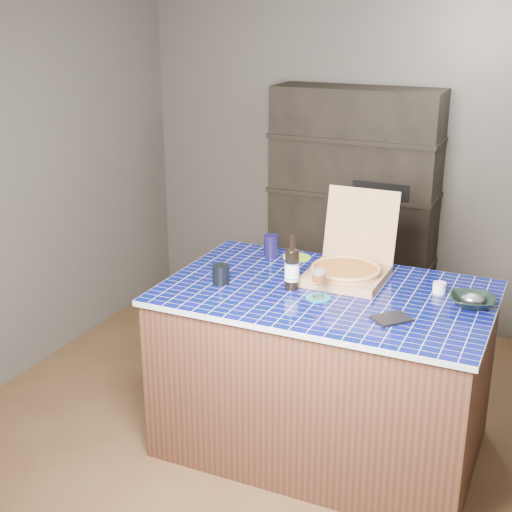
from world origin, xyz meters
The scene contains 14 objects.
room centered at (0.00, 0.00, 1.25)m, with size 3.50×3.50×3.50m.
shelving_unit centered at (0.00, 1.53, 0.90)m, with size 1.20×0.41×1.80m.
kitchen_island centered at (0.36, -0.09, 0.47)m, with size 1.70×1.08×0.93m.
pizza_box centered at (0.41, 0.11, 0.99)m, with size 0.41×0.50×0.45m.
mead_bottle centered at (0.18, -0.15, 1.05)m, with size 0.08×0.08×0.30m.
teal_trivet centered at (0.36, -0.21, 0.93)m, with size 0.13×0.13×0.01m, color #176F7A.
wine_glass centered at (0.36, -0.21, 1.05)m, with size 0.07×0.07×0.16m.
tumbler centered at (-0.19, -0.23, 0.98)m, with size 0.09×0.09×0.10m, color black.
dvd_case centered at (0.76, -0.32, 0.94)m, with size 0.12×0.17×0.01m, color black.
bowl centered at (1.08, 0.01, 0.96)m, with size 0.22×0.22×0.05m, color black.
foil_contents centered at (1.08, 0.01, 0.97)m, with size 0.11×0.09×0.05m, color #AFAEB9.
white_jar centered at (0.90, 0.11, 0.96)m, with size 0.07×0.07×0.06m, color white.
navy_cup centered at (-0.11, 0.27, 1.00)m, with size 0.09×0.09×0.13m, color black.
green_trivet centered at (0.03, 0.31, 0.93)m, with size 0.17×0.17×0.01m, color #8DC72A.
Camera 1 is at (1.46, -3.39, 2.33)m, focal length 50.00 mm.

